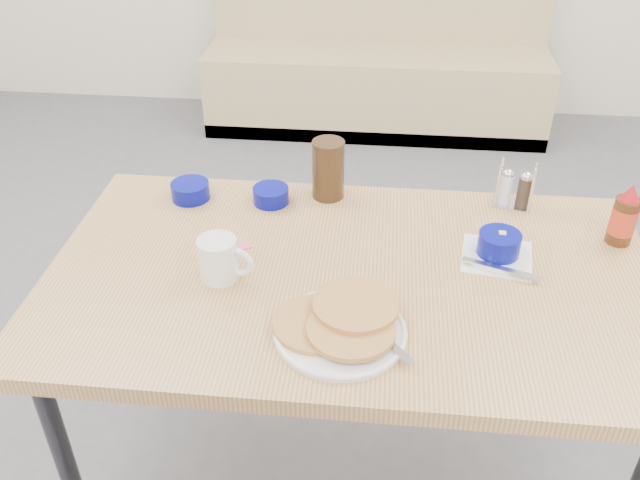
# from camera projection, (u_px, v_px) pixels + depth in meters

# --- Properties ---
(booth_bench) EXTENTS (1.90, 0.56, 1.22)m
(booth_bench) POSITION_uv_depth(u_px,v_px,m) (377.00, 64.00, 3.86)
(booth_bench) COLOR tan
(booth_bench) RESTS_ON ground
(dining_table) EXTENTS (1.40, 0.80, 0.76)m
(dining_table) POSITION_uv_depth(u_px,v_px,m) (350.00, 294.00, 1.59)
(dining_table) COLOR tan
(dining_table) RESTS_ON ground
(pancake_plate) EXTENTS (0.29, 0.27, 0.05)m
(pancake_plate) POSITION_uv_depth(u_px,v_px,m) (341.00, 325.00, 1.37)
(pancake_plate) COLOR white
(pancake_plate) RESTS_ON dining_table
(coffee_mug) EXTENTS (0.13, 0.09, 0.10)m
(coffee_mug) POSITION_uv_depth(u_px,v_px,m) (220.00, 259.00, 1.51)
(coffee_mug) COLOR white
(coffee_mug) RESTS_ON dining_table
(grits_setting) EXTENTS (0.18, 0.19, 0.07)m
(grits_setting) POSITION_uv_depth(u_px,v_px,m) (498.00, 248.00, 1.58)
(grits_setting) COLOR white
(grits_setting) RESTS_ON dining_table
(creamer_bowl) EXTENTS (0.10, 0.10, 0.05)m
(creamer_bowl) POSITION_uv_depth(u_px,v_px,m) (190.00, 191.00, 1.81)
(creamer_bowl) COLOR #050B7F
(creamer_bowl) RESTS_ON dining_table
(butter_bowl) EXTENTS (0.10, 0.10, 0.04)m
(butter_bowl) POSITION_uv_depth(u_px,v_px,m) (271.00, 195.00, 1.80)
(butter_bowl) COLOR #050B7F
(butter_bowl) RESTS_ON dining_table
(amber_tumbler) EXTENTS (0.11, 0.11, 0.16)m
(amber_tumbler) POSITION_uv_depth(u_px,v_px,m) (328.00, 169.00, 1.79)
(amber_tumbler) COLOR #352211
(amber_tumbler) RESTS_ON dining_table
(condiment_caddy) EXTENTS (0.11, 0.08, 0.12)m
(condiment_caddy) POSITION_uv_depth(u_px,v_px,m) (514.00, 191.00, 1.77)
(condiment_caddy) COLOR silver
(condiment_caddy) RESTS_ON dining_table
(syrup_bottle) EXTENTS (0.06, 0.06, 0.16)m
(syrup_bottle) POSITION_uv_depth(u_px,v_px,m) (624.00, 218.00, 1.62)
(syrup_bottle) COLOR #47230F
(syrup_bottle) RESTS_ON dining_table
(sugar_wrapper) EXTENTS (0.05, 0.05, 0.00)m
(sugar_wrapper) POSITION_uv_depth(u_px,v_px,m) (243.00, 246.00, 1.64)
(sugar_wrapper) COLOR #FF547C
(sugar_wrapper) RESTS_ON dining_table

